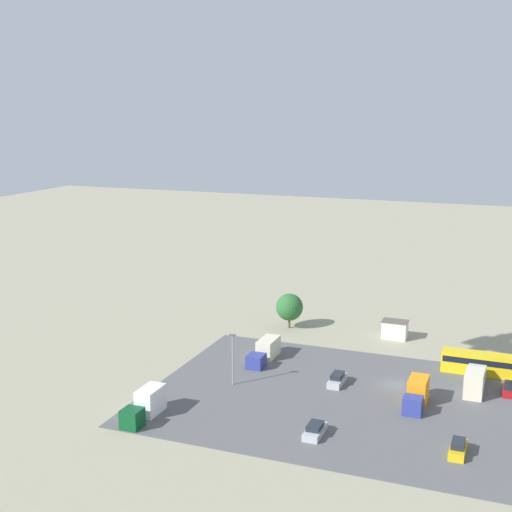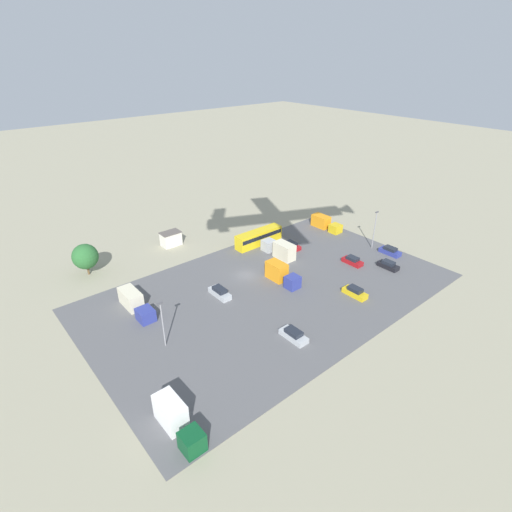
{
  "view_description": "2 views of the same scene",
  "coord_description": "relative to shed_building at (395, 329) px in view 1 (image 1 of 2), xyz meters",
  "views": [
    {
      "loc": [
        -15.99,
        95.37,
        38.76
      ],
      "look_at": [
        12.02,
        23.9,
        22.56
      ],
      "focal_mm": 50.0,
      "sensor_mm": 36.0,
      "label": 1
    },
    {
      "loc": [
        40.99,
        51.61,
        38.68
      ],
      "look_at": [
        0.88,
        3.97,
        6.13
      ],
      "focal_mm": 28.0,
      "sensor_mm": 36.0,
      "label": 2
    }
  ],
  "objects": [
    {
      "name": "parked_truck_2",
      "position": [
        -7.88,
        26.82,
        0.05
      ],
      "size": [
        2.43,
        7.36,
        3.34
      ],
      "color": "navy",
      "rests_on": "ground"
    },
    {
      "name": "parked_car_6",
      "position": [
        3.73,
        23.59,
        -0.8
      ],
      "size": [
        1.78,
        4.77,
        1.63
      ],
      "color": "#ADB2B7",
      "rests_on": "ground"
    },
    {
      "name": "parked_car_4",
      "position": [
        2.04,
        40.13,
        -0.86
      ],
      "size": [
        1.92,
        4.58,
        1.48
      ],
      "rotation": [
        0.0,
        0.0,
        3.14
      ],
      "color": "#ADB2B7",
      "rests_on": "ground"
    },
    {
      "name": "tree_near_shed",
      "position": [
        18.56,
        1.09,
        2.29
      ],
      "size": [
        4.82,
        4.82,
        6.27
      ],
      "color": "brown",
      "rests_on": "ground"
    },
    {
      "name": "light_pole_lot_edge",
      "position": [
        17.45,
        29.18,
        2.67
      ],
      "size": [
        0.9,
        0.28,
        7.45
      ],
      "color": "gray",
      "rests_on": "ground"
    },
    {
      "name": "ground_plane",
      "position": [
        -4.26,
        21.01,
        -1.56
      ],
      "size": [
        400.0,
        400.0,
        0.0
      ],
      "primitive_type": "plane",
      "color": "gray"
    },
    {
      "name": "parked_truck_4",
      "position": [
        23.53,
        43.05,
        0.09
      ],
      "size": [
        2.4,
        7.86,
        3.42
      ],
      "color": "#0C4723",
      "rests_on": "ground"
    },
    {
      "name": "parked_car_2",
      "position": [
        -14.43,
        38.75,
        -0.8
      ],
      "size": [
        1.74,
        4.46,
        1.64
      ],
      "color": "gold",
      "rests_on": "ground"
    },
    {
      "name": "shed_building",
      "position": [
        0.0,
        0.0,
        0.0
      ],
      "size": [
        4.34,
        2.95,
        3.1
      ],
      "color": "silver",
      "rests_on": "ground"
    },
    {
      "name": "parked_truck_3",
      "position": [
        16.83,
        17.98,
        -0.14
      ],
      "size": [
        2.44,
        9.12,
        2.91
      ],
      "color": "navy",
      "rests_on": "ground"
    },
    {
      "name": "parked_car_0",
      "position": [
        -19.2,
        18.1,
        -0.88
      ],
      "size": [
        1.76,
        4.45,
        1.44
      ],
      "color": "maroon",
      "rests_on": "ground"
    },
    {
      "name": "parked_truck_1",
      "position": [
        -14.63,
        19.27,
        0.06
      ],
      "size": [
        2.46,
        8.3,
        3.36
      ],
      "rotation": [
        0.0,
        0.0,
        3.14
      ],
      "color": "#ADB2B7",
      "rests_on": "ground"
    },
    {
      "name": "parking_lot_surface",
      "position": [
        -4.26,
        28.37,
        -1.52
      ],
      "size": [
        63.61,
        38.67,
        0.08
      ],
      "color": "#565659",
      "rests_on": "ground"
    },
    {
      "name": "bus",
      "position": [
        -15.01,
        12.08,
        0.24
      ],
      "size": [
        11.45,
        2.61,
        3.19
      ],
      "rotation": [
        0.0,
        0.0,
        1.57
      ],
      "color": "gold",
      "rests_on": "ground"
    }
  ]
}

